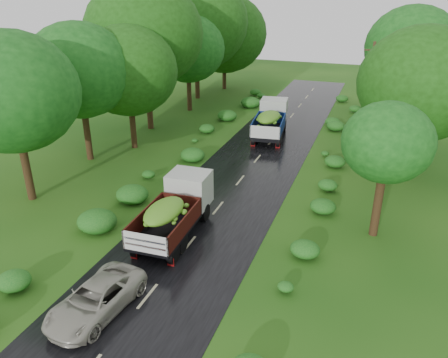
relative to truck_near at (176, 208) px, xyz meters
The scene contains 10 objects.
ground 5.15m from the truck_near, 78.16° to the right, with size 120.00×120.00×0.00m, color #12410E.
road 1.75m from the truck_near, ahead, with size 6.50×80.00×0.02m, color black.
road_lines 2.08m from the truck_near, 48.53° to the left, with size 0.12×69.60×0.00m.
truck_near is the anchor object (origin of this frame).
truck_far 16.46m from the truck_near, 87.93° to the left, with size 2.95×6.50×2.64m.
car 6.36m from the truck_near, 92.91° to the right, with size 1.98×4.29×1.19m, color #A7A494.
utility_pole 18.62m from the truck_near, 65.04° to the left, with size 1.31×0.53×7.73m.
trees_left 21.12m from the truck_near, 117.66° to the left, with size 5.89×35.44×9.95m.
trees_right 21.43m from the truck_near, 60.62° to the left, with size 5.01×30.61×8.29m.
shrubs 9.27m from the truck_near, 83.66° to the left, with size 11.90×44.00×0.70m.
Camera 1 is at (7.64, -12.12, 11.39)m, focal length 35.00 mm.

